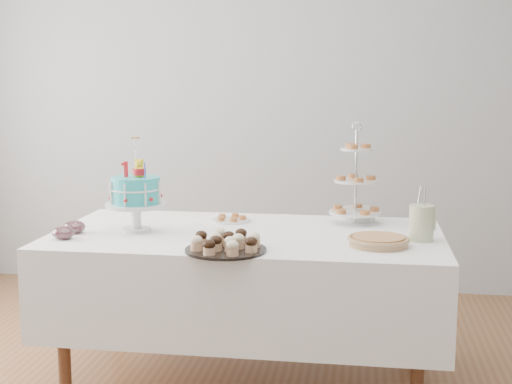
# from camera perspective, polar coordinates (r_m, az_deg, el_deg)

# --- Properties ---
(walls) EXTENTS (5.04, 4.04, 2.70)m
(walls) POSITION_cam_1_polar(r_m,az_deg,el_deg) (3.17, -1.64, 5.90)
(walls) COLOR #A4A7A9
(walls) RESTS_ON floor
(table) EXTENTS (1.92, 1.02, 0.77)m
(table) POSITION_cam_1_polar(r_m,az_deg,el_deg) (3.59, -0.72, -6.80)
(table) COLOR white
(table) RESTS_ON floor
(birthday_cake) EXTENTS (0.31, 0.31, 0.47)m
(birthday_cake) POSITION_cam_1_polar(r_m,az_deg,el_deg) (3.59, -9.57, -1.13)
(birthday_cake) COLOR silver
(birthday_cake) RESTS_ON table
(cupcake_tray) EXTENTS (0.36, 0.36, 0.08)m
(cupcake_tray) POSITION_cam_1_polar(r_m,az_deg,el_deg) (3.15, -2.44, -4.05)
(cupcake_tray) COLOR black
(cupcake_tray) RESTS_ON table
(pie) EXTENTS (0.28, 0.28, 0.04)m
(pie) POSITION_cam_1_polar(r_m,az_deg,el_deg) (3.30, 9.77, -3.83)
(pie) COLOR tan
(pie) RESTS_ON table
(tiered_stand) EXTENTS (0.27, 0.27, 0.53)m
(tiered_stand) POSITION_cam_1_polar(r_m,az_deg,el_deg) (3.76, 7.98, 0.83)
(tiered_stand) COLOR silver
(tiered_stand) RESTS_ON table
(plate_stack) EXTENTS (0.18, 0.18, 0.07)m
(plate_stack) POSITION_cam_1_polar(r_m,az_deg,el_deg) (3.88, 8.20, -1.75)
(plate_stack) COLOR silver
(plate_stack) RESTS_ON table
(pastry_plate) EXTENTS (0.21, 0.21, 0.03)m
(pastry_plate) POSITION_cam_1_polar(r_m,az_deg,el_deg) (3.82, -2.02, -2.15)
(pastry_plate) COLOR silver
(pastry_plate) RESTS_ON table
(jam_bowl_a) EXTENTS (0.11, 0.11, 0.06)m
(jam_bowl_a) POSITION_cam_1_polar(r_m,az_deg,el_deg) (3.51, -15.16, -3.18)
(jam_bowl_a) COLOR silver
(jam_bowl_a) RESTS_ON table
(jam_bowl_b) EXTENTS (0.11, 0.11, 0.06)m
(jam_bowl_b) POSITION_cam_1_polar(r_m,az_deg,el_deg) (3.63, -14.32, -2.75)
(jam_bowl_b) COLOR silver
(jam_bowl_b) RESTS_ON table
(utensil_pitcher) EXTENTS (0.12, 0.12, 0.26)m
(utensil_pitcher) POSITION_cam_1_polar(r_m,az_deg,el_deg) (3.43, 13.11, -2.31)
(utensil_pitcher) COLOR silver
(utensil_pitcher) RESTS_ON table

